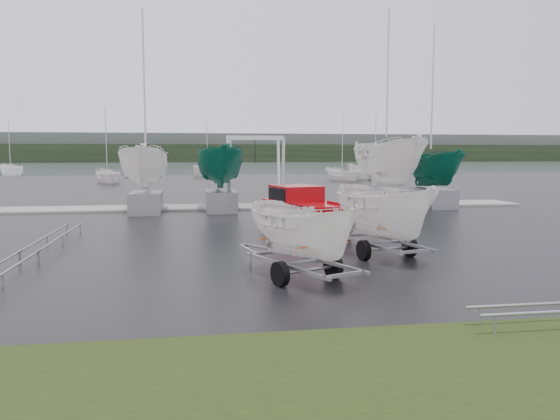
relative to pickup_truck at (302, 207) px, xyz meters
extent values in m
plane|color=black|center=(-0.03, -3.35, -0.94)|extent=(120.00, 120.00, 0.00)
plane|color=gray|center=(-0.03, 96.65, -0.95)|extent=(300.00, 300.00, 0.00)
plane|color=black|center=(-0.03, -14.35, -0.93)|extent=(40.00, 40.00, 0.00)
cube|color=gray|center=(-0.03, 9.65, -0.89)|extent=(30.00, 3.00, 0.12)
cube|color=black|center=(-0.03, 166.65, 2.06)|extent=(300.00, 8.00, 6.00)
cube|color=#4C5651|center=(-0.03, 174.65, 4.06)|extent=(300.00, 6.00, 10.00)
cube|color=maroon|center=(0.06, -0.28, -0.21)|extent=(2.88, 5.54, 0.86)
cube|color=maroon|center=(-0.14, 0.65, 0.47)|extent=(2.08, 2.40, 0.77)
cube|color=black|center=(-0.14, 0.65, 0.52)|extent=(2.06, 2.18, 0.50)
cube|color=silver|center=(0.62, -2.91, -0.48)|extent=(1.83, 0.54, 0.32)
cylinder|color=black|center=(-1.15, 1.23, -0.57)|extent=(0.42, 0.77, 0.73)
cylinder|color=black|center=(0.55, 1.59, -0.57)|extent=(0.42, 0.77, 0.73)
cylinder|color=black|center=(-0.42, -2.16, -0.57)|extent=(0.42, 0.77, 0.73)
cylinder|color=black|center=(1.27, -1.80, -0.57)|extent=(0.42, 0.77, 0.73)
cube|color=gray|center=(0.75, -6.15, -0.49)|extent=(0.83, 3.54, 0.08)
cube|color=gray|center=(1.83, -5.92, -0.49)|extent=(0.83, 3.54, 0.08)
cylinder|color=gray|center=(1.33, -6.24, -0.64)|extent=(1.58, 0.41, 0.08)
cylinder|color=black|center=(0.55, -6.40, -0.64)|extent=(0.30, 0.62, 0.60)
cylinder|color=black|center=(2.11, -6.07, -0.64)|extent=(0.30, 0.62, 0.60)
imported|color=white|center=(1.29, -6.04, 1.88)|extent=(2.09, 2.12, 4.65)
cube|color=#F34207|center=(1.12, -5.26, 0.06)|extent=(1.52, 0.36, 0.03)
cube|color=#F34207|center=(1.45, -6.82, 0.06)|extent=(1.52, 0.36, 0.03)
cube|color=gray|center=(-2.23, -8.84, -0.49)|extent=(1.52, 3.33, 0.08)
cube|color=gray|center=(-1.22, -8.40, -0.49)|extent=(1.52, 3.33, 0.08)
cylinder|color=gray|center=(-1.64, -8.80, -0.64)|extent=(1.50, 0.72, 0.08)
cylinder|color=black|center=(-2.38, -9.12, -0.64)|extent=(0.41, 0.62, 0.60)
cylinder|color=black|center=(-0.91, -8.48, -0.64)|extent=(0.41, 0.62, 0.60)
imported|color=white|center=(-1.72, -8.62, 1.54)|extent=(1.99, 2.01, 3.98)
cube|color=#F34207|center=(-2.05, -7.88, 0.06)|extent=(1.44, 0.66, 0.03)
cube|color=#F34207|center=(-1.40, -9.35, 0.06)|extent=(1.44, 0.66, 0.03)
cylinder|color=silver|center=(-2.31, 8.85, 1.06)|extent=(0.16, 0.58, 3.99)
cylinder|color=silver|center=(-2.31, 10.45, 1.06)|extent=(0.16, 0.58, 3.99)
cylinder|color=silver|center=(0.69, 8.85, 1.06)|extent=(0.16, 0.58, 3.99)
cylinder|color=silver|center=(0.69, 10.45, 1.06)|extent=(0.16, 0.58, 3.99)
cube|color=silver|center=(-0.81, 9.65, 3.06)|extent=(3.30, 0.25, 0.25)
cube|color=gray|center=(-6.79, 7.65, -0.39)|extent=(1.60, 3.20, 1.10)
imported|color=white|center=(-6.79, 7.65, 3.39)|extent=(2.43, 2.49, 6.45)
cylinder|color=#B2B2B7|center=(-6.79, 8.15, 6.16)|extent=(0.10, 0.10, 7.00)
cube|color=gray|center=(-2.88, 7.85, -0.39)|extent=(1.60, 3.20, 1.10)
imported|color=#0D5C46|center=(-2.88, 7.85, 3.40)|extent=(2.43, 2.50, 6.47)
cube|color=gray|center=(6.50, 7.65, -0.39)|extent=(1.60, 3.20, 1.10)
imported|color=white|center=(6.50, 7.65, 3.99)|extent=(2.88, 2.96, 7.65)
cylinder|color=#B2B2B7|center=(6.50, 8.15, 6.62)|extent=(0.10, 0.10, 7.00)
cube|color=gray|center=(9.33, 7.95, -0.39)|extent=(1.60, 3.20, 1.10)
imported|color=#0D5C46|center=(9.33, 7.95, 3.08)|extent=(2.20, 2.26, 5.84)
cylinder|color=#B2B2B7|center=(9.33, 8.45, 5.92)|extent=(0.10, 0.10, 7.00)
cylinder|color=gray|center=(-8.78, -2.35, -0.59)|extent=(0.06, 6.50, 0.06)
cylinder|color=gray|center=(-9.28, -2.35, -0.59)|extent=(0.06, 6.50, 0.06)
cylinder|color=gray|center=(-8.78, -8.35, -0.59)|extent=(0.06, 6.50, 0.06)
imported|color=white|center=(-13.30, 38.52, -0.94)|extent=(2.82, 2.85, 5.87)
cylinder|color=#B2B2B7|center=(-13.30, 38.52, 3.06)|extent=(0.08, 0.08, 8.00)
imported|color=white|center=(-2.32, 53.77, -0.94)|extent=(3.63, 3.67, 7.32)
cylinder|color=#B2B2B7|center=(-2.32, 53.77, 3.06)|extent=(0.08, 0.08, 8.00)
imported|color=white|center=(12.67, 39.37, -0.94)|extent=(2.94, 2.98, 6.13)
cylinder|color=#B2B2B7|center=(12.67, 39.37, 3.06)|extent=(0.08, 0.08, 8.00)
imported|color=white|center=(17.48, 41.82, -0.94)|extent=(3.32, 3.26, 7.44)
cylinder|color=#B2B2B7|center=(17.48, 41.82, 3.06)|extent=(0.08, 0.08, 8.00)
imported|color=white|center=(-29.81, 60.89, -0.94)|extent=(3.39, 3.40, 6.44)
cylinder|color=#B2B2B7|center=(-29.81, 60.89, 3.06)|extent=(0.08, 0.08, 8.00)
camera|label=1|loc=(-4.39, -21.60, 2.21)|focal=35.00mm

